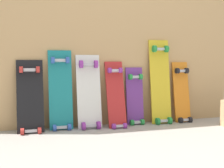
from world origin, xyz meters
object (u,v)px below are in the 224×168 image
Objects in this scene: skateboard_white at (89,95)px; skateboard_orange at (182,95)px; skateboard_red at (116,98)px; skateboard_yellow at (160,85)px; skateboard_black at (30,100)px; skateboard_purple at (135,99)px; skateboard_teal at (61,94)px.

skateboard_orange is (0.92, 0.01, -0.04)m from skateboard_white.
skateboard_yellow is at bearing 4.07° from skateboard_red.
skateboard_yellow is (0.45, 0.03, 0.11)m from skateboard_red.
skateboard_purple is at bearing 2.48° from skateboard_black.
skateboard_purple is 0.48m from skateboard_orange.
skateboard_teal is at bearing 179.45° from skateboard_yellow.
skateboard_teal is at bearing 6.60° from skateboard_black.
skateboard_purple is (0.94, 0.04, -0.03)m from skateboard_black.
skateboard_black is 0.95× the size of skateboard_white.
skateboard_teal is 0.94m from skateboard_yellow.
skateboard_red is 0.21m from skateboard_purple.
skateboard_orange is at bearing -0.05° from skateboard_yellow.
skateboard_red reaches higher than skateboard_purple.
skateboard_white is 0.92m from skateboard_orange.
skateboard_teal is 0.49m from skateboard_red.
skateboard_red is (0.49, -0.04, -0.05)m from skateboard_teal.
skateboard_red is 1.02× the size of skateboard_orange.
skateboard_yellow reaches higher than skateboard_black.
skateboard_red is 0.47m from skateboard_yellow.
skateboard_black is at bearing 179.09° from skateboard_red.
skateboard_orange is at bearing -2.46° from skateboard_purple.
skateboard_yellow is (0.69, 0.01, 0.07)m from skateboard_white.
skateboard_teal is 0.69m from skateboard_purple.
skateboard_purple is at bearing 177.54° from skateboard_orange.
skateboard_white reaches higher than skateboard_orange.
skateboard_red is 0.77× the size of skateboard_yellow.
skateboard_red is (0.74, -0.01, -0.01)m from skateboard_black.
skateboard_red is at bearing -175.93° from skateboard_yellow.
skateboard_white is at bearing -179.34° from skateboard_yellow.
skateboard_yellow reaches higher than skateboard_purple.
skateboard_teal is at bearing -179.04° from skateboard_purple.
skateboard_white is 1.18× the size of skateboard_purple.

